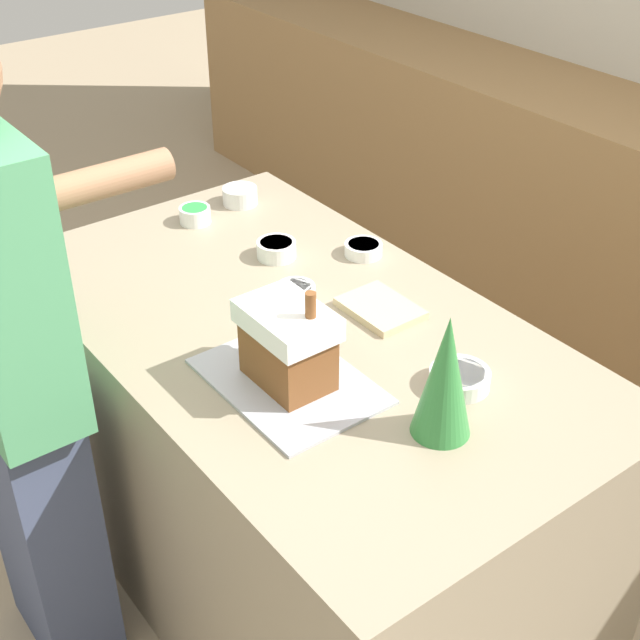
% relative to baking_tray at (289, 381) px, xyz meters
% --- Properties ---
extents(ground_plane, '(12.00, 12.00, 0.00)m').
position_rel_baking_tray_xyz_m(ground_plane, '(-0.18, 0.16, -0.91)').
color(ground_plane, tan).
extents(kitchen_island, '(1.63, 0.92, 0.91)m').
position_rel_baking_tray_xyz_m(kitchen_island, '(-0.18, 0.16, -0.46)').
color(kitchen_island, gray).
rests_on(kitchen_island, ground_plane).
extents(baking_tray, '(0.42, 0.29, 0.01)m').
position_rel_baking_tray_xyz_m(baking_tray, '(0.00, 0.00, 0.00)').
color(baking_tray, '#B2B2BC').
rests_on(baking_tray, kitchen_island).
extents(gingerbread_house, '(0.22, 0.15, 0.25)m').
position_rel_baking_tray_xyz_m(gingerbread_house, '(0.00, 0.00, 0.10)').
color(gingerbread_house, brown).
rests_on(gingerbread_house, baking_tray).
extents(decorative_tree, '(0.13, 0.13, 0.28)m').
position_rel_baking_tray_xyz_m(decorative_tree, '(0.33, 0.15, 0.14)').
color(decorative_tree, '#33843D').
rests_on(decorative_tree, kitchen_island).
extents(candy_bowl_near_tray_left, '(0.11, 0.11, 0.04)m').
position_rel_baking_tray_xyz_m(candy_bowl_near_tray_left, '(-0.36, 0.51, 0.02)').
color(candy_bowl_near_tray_left, white).
rests_on(candy_bowl_near_tray_left, kitchen_island).
extents(candy_bowl_beside_tree, '(0.09, 0.09, 0.05)m').
position_rel_baking_tray_xyz_m(candy_bowl_beside_tree, '(-0.82, 0.24, 0.02)').
color(candy_bowl_beside_tree, white).
rests_on(candy_bowl_beside_tree, kitchen_island).
extents(candy_bowl_behind_tray, '(0.11, 0.11, 0.05)m').
position_rel_baking_tray_xyz_m(candy_bowl_behind_tray, '(-0.49, 0.31, 0.02)').
color(candy_bowl_behind_tray, white).
rests_on(candy_bowl_behind_tray, kitchen_island).
extents(candy_bowl_front_corner, '(0.14, 0.14, 0.04)m').
position_rel_baking_tray_xyz_m(candy_bowl_front_corner, '(0.24, 0.30, 0.02)').
color(candy_bowl_front_corner, white).
rests_on(candy_bowl_front_corner, kitchen_island).
extents(candy_bowl_far_right, '(0.10, 0.10, 0.05)m').
position_rel_baking_tray_xyz_m(candy_bowl_far_right, '(-0.26, 0.21, 0.02)').
color(candy_bowl_far_right, white).
rests_on(candy_bowl_far_right, kitchen_island).
extents(candy_bowl_center_rear, '(0.11, 0.11, 0.05)m').
position_rel_baking_tray_xyz_m(candy_bowl_center_rear, '(-0.84, 0.41, 0.03)').
color(candy_bowl_center_rear, silver).
rests_on(candy_bowl_center_rear, kitchen_island).
extents(cookbook, '(0.20, 0.15, 0.02)m').
position_rel_baking_tray_xyz_m(cookbook, '(-0.10, 0.36, 0.01)').
color(cookbook, '#CCB78C').
rests_on(cookbook, kitchen_island).
extents(person, '(0.45, 0.56, 1.71)m').
position_rel_baking_tray_xyz_m(person, '(-0.41, -0.48, -0.02)').
color(person, '#424C6B').
rests_on(person, ground_plane).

